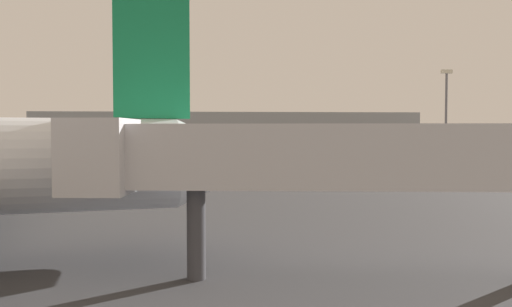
% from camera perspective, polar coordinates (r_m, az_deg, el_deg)
% --- Properties ---
extents(airplane_distant, '(33.79, 24.09, 10.85)m').
position_cam_1_polar(airplane_distant, '(75.10, -1.56, 0.77)').
color(airplane_distant, silver).
rests_on(airplane_distant, ground_plane).
extents(jet_bridge, '(19.90, 4.36, 6.02)m').
position_cam_1_polar(jet_bridge, '(18.69, 5.69, -0.67)').
color(jet_bridge, silver).
rests_on(jet_bridge, ground_plane).
extents(light_mast_right, '(2.40, 0.50, 18.87)m').
position_cam_1_polar(light_mast_right, '(113.99, 20.68, 4.77)').
color(light_mast_right, slate).
rests_on(light_mast_right, ground_plane).
extents(terminal_building, '(98.32, 23.65, 10.85)m').
position_cam_1_polar(terminal_building, '(138.38, -3.19, 2.27)').
color(terminal_building, '#999EA3').
rests_on(terminal_building, ground_plane).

